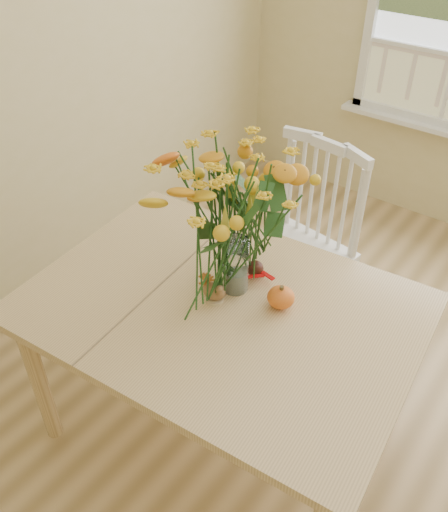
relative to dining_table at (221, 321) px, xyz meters
The scene contains 7 objects.
floor 0.92m from the dining_table, ahead, with size 4.00×4.50×0.01m, color #9D7D4C.
dining_table is the anchor object (origin of this frame).
windsor_chair 0.83m from the dining_table, 96.30° to the left, with size 0.55×0.53×1.06m.
flower_vase 0.45m from the dining_table, 96.30° to the left, with size 0.48×0.48×0.57m.
pumpkin 0.26m from the dining_table, 34.18° to the left, with size 0.10×0.10×0.08m, color #EA591B.
turkey_figurine 0.14m from the dining_table, behind, with size 0.11×0.09×0.11m.
dark_gourd 0.25m from the dining_table, 88.80° to the left, with size 0.13×0.08×0.06m.
Camera 1 is at (0.33, -1.27, 2.20)m, focal length 38.00 mm.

